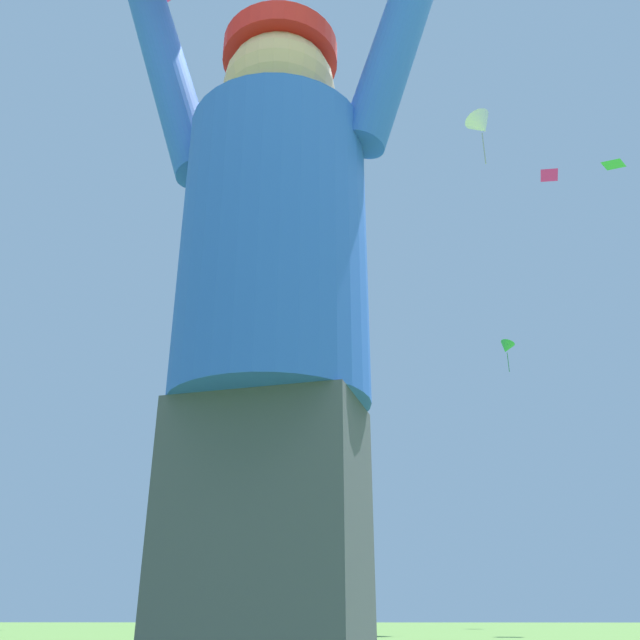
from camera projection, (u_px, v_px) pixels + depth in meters
kite_flyer_person at (271, 340)px, 1.16m from camera, size 0.81×0.41×1.92m
distant_kite_green_high_right at (614, 164)px, 18.15m from camera, size 0.56×0.57×0.21m
distant_kite_green_overhead_distant at (506, 348)px, 36.08m from camera, size 0.96×0.82×1.83m
distant_kite_black_high_left at (206, 221)px, 38.66m from camera, size 0.73×0.85×0.94m
distant_kite_magenta_low_right at (549, 175)px, 27.95m from camera, size 0.94×0.93×0.30m
distant_kite_white_mid_right at (481, 125)px, 30.95m from camera, size 1.68×1.61×2.90m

